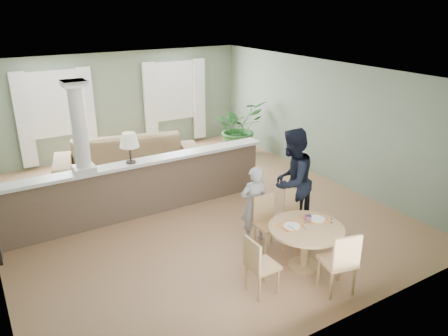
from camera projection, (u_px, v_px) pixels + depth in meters
ground at (188, 208)px, 8.81m from camera, size 8.00×8.00×0.00m
room_shell at (170, 114)px, 8.64m from camera, size 7.02×8.02×2.71m
pony_wall at (136, 182)px, 8.24m from camera, size 5.32×0.38×2.70m
sofa at (130, 162)px, 9.94m from camera, size 3.49×2.03×0.96m
houseplant at (239, 128)px, 11.69m from camera, size 1.46×1.32×1.46m
dining_table at (306, 235)px, 6.67m from camera, size 1.15×1.15×0.79m
chair_far_boy at (267, 220)px, 7.22m from camera, size 0.44×0.44×0.92m
chair_far_man at (297, 213)px, 7.48m from camera, size 0.47×0.47×0.93m
chair_near at (341, 260)px, 6.05m from camera, size 0.53×0.53×0.98m
chair_side at (259, 264)px, 6.07m from camera, size 0.40×0.40×0.88m
child_person at (254, 205)px, 7.39m from camera, size 0.55×0.41×1.36m
man_person at (291, 181)px, 7.63m from camera, size 1.14×1.03×1.91m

